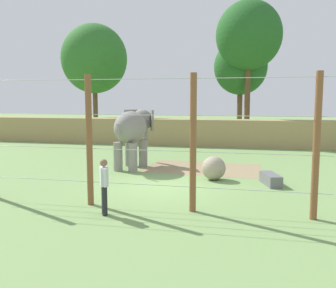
{
  "coord_description": "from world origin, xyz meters",
  "views": [
    {
      "loc": [
        3.41,
        -13.88,
        3.42
      ],
      "look_at": [
        -0.26,
        2.33,
        1.4
      ],
      "focal_mm": 40.22,
      "sensor_mm": 36.0,
      "label": 1
    }
  ],
  "objects_px": {
    "enrichment_ball": "(214,168)",
    "feed_trough": "(271,179)",
    "zookeeper": "(104,184)",
    "elephant": "(133,130)"
  },
  "relations": [
    {
      "from": "enrichment_ball",
      "to": "feed_trough",
      "type": "distance_m",
      "value": 2.37
    },
    {
      "from": "enrichment_ball",
      "to": "feed_trough",
      "type": "height_order",
      "value": "enrichment_ball"
    },
    {
      "from": "zookeeper",
      "to": "elephant",
      "type": "bearing_deg",
      "value": 101.69
    },
    {
      "from": "enrichment_ball",
      "to": "zookeeper",
      "type": "distance_m",
      "value": 6.14
    },
    {
      "from": "zookeeper",
      "to": "feed_trough",
      "type": "relative_size",
      "value": 1.13
    },
    {
      "from": "elephant",
      "to": "feed_trough",
      "type": "xyz_separation_m",
      "value": [
        6.51,
        -2.37,
        -1.68
      ]
    },
    {
      "from": "elephant",
      "to": "zookeeper",
      "type": "relative_size",
      "value": 2.31
    },
    {
      "from": "elephant",
      "to": "zookeeper",
      "type": "bearing_deg",
      "value": -78.31
    },
    {
      "from": "elephant",
      "to": "enrichment_ball",
      "type": "relative_size",
      "value": 3.83
    },
    {
      "from": "elephant",
      "to": "feed_trough",
      "type": "bearing_deg",
      "value": -20.03
    }
  ]
}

